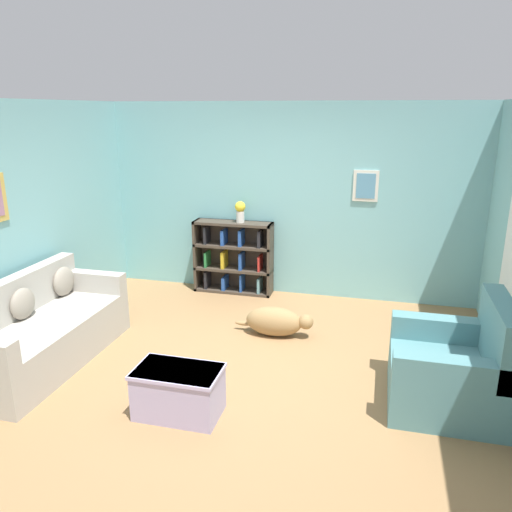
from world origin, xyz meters
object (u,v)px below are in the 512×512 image
object	(u,v)px
bookshelf	(234,257)
coffee_table	(179,390)
couch	(40,332)
vase	(240,211)
recliner_chair	(455,370)
dog	(276,321)

from	to	relation	value
bookshelf	coffee_table	xyz separation A→B (m)	(0.41, -2.99, -0.28)
couch	bookshelf	world-z (taller)	bookshelf
couch	vase	bearing A→B (deg)	59.94
couch	bookshelf	distance (m)	2.80
recliner_chair	dog	xyz separation A→B (m)	(-1.79, 0.98, -0.17)
couch	coffee_table	size ratio (longest dim) A/B	2.68
vase	bookshelf	bearing A→B (deg)	168.18
bookshelf	dog	size ratio (longest dim) A/B	1.19
bookshelf	recliner_chair	size ratio (longest dim) A/B	1.09
bookshelf	dog	xyz separation A→B (m)	(0.88, -1.28, -0.33)
dog	vase	bearing A→B (deg)	121.71
bookshelf	vase	size ratio (longest dim) A/B	3.79
vase	dog	bearing A→B (deg)	-58.29
coffee_table	dog	world-z (taller)	coffee_table
recliner_chair	vase	world-z (taller)	vase
coffee_table	vase	xyz separation A→B (m)	(-0.30, 2.96, 0.95)
bookshelf	recliner_chair	world-z (taller)	bookshelf
couch	dog	bearing A→B (deg)	28.64
couch	recliner_chair	world-z (taller)	recliner_chair
couch	recliner_chair	xyz separation A→B (m)	(3.98, 0.22, 0.01)
couch	vase	distance (m)	2.96
vase	couch	bearing A→B (deg)	-120.06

